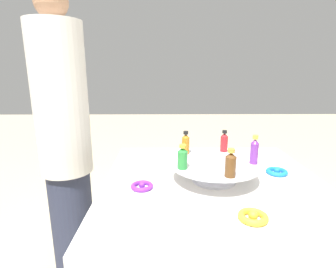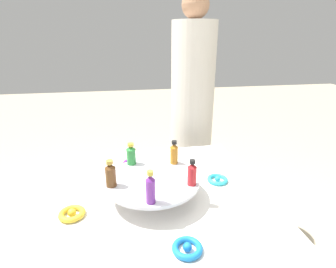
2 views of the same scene
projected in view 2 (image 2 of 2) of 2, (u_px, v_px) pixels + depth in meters
display_stand at (152, 184)px, 0.99m from camera, size 0.36×0.36×0.08m
bottle_brown at (111, 174)px, 0.92m from camera, size 0.04×0.04×0.10m
bottle_purple at (151, 188)px, 0.82m from camera, size 0.03×0.03×0.11m
bottle_red at (192, 173)px, 0.93m from camera, size 0.03×0.03×0.10m
bottle_amber at (174, 153)px, 1.08m from camera, size 0.03×0.03×0.10m
bottle_green at (131, 155)px, 1.08m from camera, size 0.04×0.04×0.09m
ribbon_bow_blue at (187, 248)px, 0.75m from camera, size 0.09×0.09×0.03m
ribbon_bow_teal at (217, 179)px, 1.12m from camera, size 0.09×0.09×0.02m
ribbon_bow_purple at (132, 163)px, 1.26m from camera, size 0.09×0.09×0.02m
ribbon_bow_gold at (72, 214)px, 0.90m from camera, size 0.09×0.09×0.03m
person_figure at (192, 123)px, 1.72m from camera, size 0.27×0.27×1.59m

